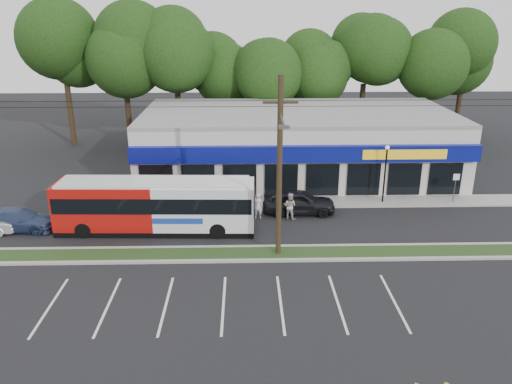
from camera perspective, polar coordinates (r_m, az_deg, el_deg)
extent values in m
plane|color=black|center=(27.53, -3.64, -8.15)|extent=(120.00, 120.00, 0.00)
cube|color=#283C18|center=(28.39, -3.57, -7.09)|extent=(40.00, 1.60, 0.12)
cube|color=#9E9E93|center=(27.63, -3.63, -7.88)|extent=(40.00, 0.25, 0.14)
cube|color=#9E9E93|center=(29.14, -3.51, -6.31)|extent=(40.00, 0.25, 0.14)
cube|color=#9E9E93|center=(35.88, 4.88, -1.15)|extent=(32.00, 2.20, 0.10)
cube|color=beige|center=(41.81, 4.65, 5.48)|extent=(25.00, 12.00, 5.00)
cube|color=navy|center=(35.58, 5.71, 4.33)|extent=(25.00, 0.50, 1.20)
cube|color=black|center=(36.35, 5.57, 1.38)|extent=(24.00, 0.12, 2.40)
cube|color=gold|center=(36.85, 16.66, 4.13)|extent=(6.00, 0.06, 0.70)
cube|color=gray|center=(41.22, 4.76, 9.05)|extent=(25.00, 12.00, 0.30)
cylinder|color=black|center=(26.54, 2.69, 2.51)|extent=(0.30, 0.30, 10.00)
cube|color=black|center=(25.68, 2.82, 10.18)|extent=(1.80, 0.12, 0.12)
cylinder|color=#59595E|center=(24.62, 3.00, 8.33)|extent=(0.10, 2.40, 0.10)
cube|color=#59595E|center=(23.37, 3.23, 7.43)|extent=(0.50, 0.25, 0.15)
cylinder|color=black|center=(25.62, -3.99, 10.36)|extent=(50.00, 0.02, 0.02)
cylinder|color=black|center=(25.67, -3.97, 9.70)|extent=(50.00, 0.02, 0.02)
cylinder|color=black|center=(36.19, 14.49, 1.73)|extent=(0.12, 0.12, 4.00)
sphere|color=silver|center=(35.61, 14.78, 4.94)|extent=(0.30, 0.30, 0.30)
cylinder|color=#59595E|center=(37.96, 21.73, 0.34)|extent=(0.06, 0.06, 2.20)
cube|color=white|center=(37.64, 21.94, 1.60)|extent=(0.45, 0.04, 0.45)
cylinder|color=black|center=(54.04, -20.07, 8.07)|extent=(0.56, 0.56, 5.72)
sphere|color=black|center=(53.27, -20.80, 13.95)|extent=(6.76, 6.76, 6.76)
cylinder|color=black|center=(52.66, -14.86, 8.33)|extent=(0.56, 0.56, 5.72)
sphere|color=black|center=(51.88, -15.42, 14.38)|extent=(6.76, 6.76, 6.76)
cylinder|color=black|center=(51.74, -9.41, 8.53)|extent=(0.56, 0.56, 5.72)
sphere|color=black|center=(50.94, -9.77, 14.70)|extent=(6.76, 6.76, 6.76)
cylinder|color=black|center=(51.29, -3.81, 8.65)|extent=(0.56, 0.56, 5.72)
sphere|color=black|center=(50.48, -3.96, 14.88)|extent=(6.76, 6.76, 6.76)
cylinder|color=black|center=(51.33, 1.84, 8.69)|extent=(0.56, 0.56, 5.72)
sphere|color=black|center=(50.52, 1.92, 14.92)|extent=(6.76, 6.76, 6.76)
cylinder|color=black|center=(51.85, 7.43, 8.65)|extent=(0.56, 0.56, 5.72)
sphere|color=black|center=(51.04, 7.72, 14.81)|extent=(6.76, 6.76, 6.76)
cylinder|color=black|center=(52.84, 12.86, 8.54)|extent=(0.56, 0.56, 5.72)
sphere|color=black|center=(52.05, 13.35, 14.57)|extent=(6.76, 6.76, 6.76)
cylinder|color=black|center=(54.27, 18.04, 8.35)|extent=(0.56, 0.56, 5.72)
sphere|color=black|center=(53.51, 18.70, 14.21)|extent=(6.76, 6.76, 6.76)
cylinder|color=black|center=(56.11, 22.91, 8.12)|extent=(0.56, 0.56, 5.72)
sphere|color=black|center=(55.38, 23.71, 13.76)|extent=(6.76, 6.76, 6.76)
cube|color=#AC110D|center=(32.10, -16.71, -1.34)|extent=(6.14, 2.71, 2.78)
cube|color=white|center=(30.87, -5.88, -1.41)|extent=(6.14, 2.71, 2.78)
cube|color=black|center=(31.94, -11.21, -3.96)|extent=(12.20, 2.85, 0.35)
cube|color=black|center=(31.23, -11.44, -0.82)|extent=(11.96, 2.95, 0.96)
cube|color=black|center=(30.63, -0.19, -1.13)|extent=(0.13, 2.15, 1.41)
cube|color=#193899|center=(30.13, -8.96, -3.32)|extent=(3.03, 0.12, 0.35)
cube|color=white|center=(30.86, -11.58, 1.11)|extent=(11.59, 2.63, 0.18)
cylinder|color=black|center=(31.95, -19.14, -4.17)|extent=(0.98, 0.31, 0.97)
cylinder|color=black|center=(33.93, -17.92, -2.59)|extent=(0.98, 0.31, 0.97)
cylinder|color=black|center=(30.24, -4.42, -4.44)|extent=(0.98, 0.31, 0.97)
cylinder|color=black|center=(32.32, -4.10, -2.75)|extent=(0.98, 0.31, 0.97)
imported|color=black|center=(33.79, 4.92, -1.11)|extent=(4.90, 2.10, 1.65)
imported|color=navy|center=(34.56, -25.47, -2.86)|extent=(4.84, 2.28, 1.36)
imported|color=beige|center=(32.81, 0.20, -1.61)|extent=(0.64, 0.43, 1.75)
imported|color=#BEB1AB|center=(32.83, 3.88, -1.61)|extent=(1.08, 1.00, 1.79)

